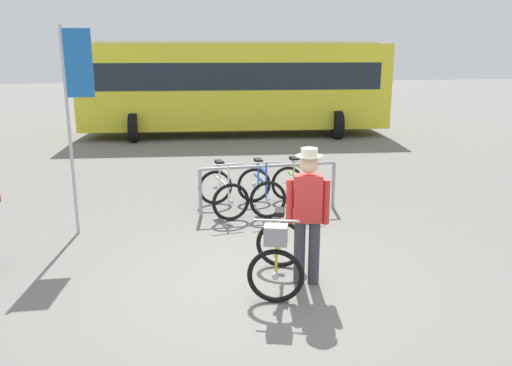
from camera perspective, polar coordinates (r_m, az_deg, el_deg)
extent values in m
plane|color=slate|center=(6.73, 0.63, -10.71)|extent=(80.00, 80.00, 0.00)
cylinder|color=#99999E|center=(9.10, -6.09, -1.13)|extent=(0.06, 0.06, 0.85)
cylinder|color=#99999E|center=(9.68, 8.45, -0.25)|extent=(0.06, 0.06, 0.85)
cylinder|color=#99999E|center=(9.21, 1.42, 1.87)|extent=(2.45, 0.23, 0.05)
torus|color=black|center=(9.83, -4.47, -0.48)|extent=(0.66, 0.19, 0.66)
cylinder|color=#B7B7BC|center=(9.83, -4.47, -0.48)|extent=(0.09, 0.08, 0.08)
torus|color=black|center=(8.88, -2.76, -2.09)|extent=(0.66, 0.19, 0.66)
cylinder|color=#B7B7BC|center=(8.88, -2.76, -2.09)|extent=(0.09, 0.08, 0.08)
cube|color=silver|center=(9.30, -3.68, 0.09)|extent=(0.21, 0.91, 0.04)
cube|color=silver|center=(9.20, -3.62, 1.37)|extent=(0.15, 0.61, 0.04)
cylinder|color=silver|center=(9.46, -3.99, 0.64)|extent=(0.03, 0.03, 0.55)
cube|color=black|center=(9.39, -4.02, 2.27)|extent=(0.16, 0.26, 0.06)
cylinder|color=silver|center=(8.91, -3.01, 0.06)|extent=(0.03, 0.03, 0.63)
cylinder|color=#B7B7BC|center=(8.84, -3.04, 2.04)|extent=(0.52, 0.12, 0.03)
torus|color=black|center=(9.96, -0.21, -0.23)|extent=(0.67, 0.15, 0.66)
cylinder|color=#B7B7BC|center=(9.96, -0.21, -0.23)|extent=(0.09, 0.07, 0.08)
torus|color=black|center=(9.01, 1.32, -1.84)|extent=(0.67, 0.15, 0.66)
cylinder|color=#B7B7BC|center=(9.01, 1.32, -1.84)|extent=(0.09, 0.07, 0.08)
cube|color=#2D56B7|center=(9.43, 0.52, 0.32)|extent=(0.12, 0.92, 0.04)
cube|color=#2D56B7|center=(9.33, 0.60, 1.59)|extent=(0.09, 0.61, 0.04)
cylinder|color=#2D56B7|center=(9.59, 0.25, 0.88)|extent=(0.03, 0.03, 0.55)
cube|color=black|center=(9.53, 0.25, 2.48)|extent=(0.14, 0.25, 0.06)
cylinder|color=#2D56B7|center=(9.04, 1.13, 0.29)|extent=(0.03, 0.03, 0.63)
cylinder|color=#B7B7BC|center=(8.97, 1.14, 2.24)|extent=(0.52, 0.07, 0.03)
torus|color=black|center=(10.12, 3.44, -0.02)|extent=(0.66, 0.19, 0.66)
cylinder|color=#B7B7BC|center=(10.12, 3.44, -0.02)|extent=(0.09, 0.07, 0.08)
torus|color=black|center=(9.22, 5.78, -1.53)|extent=(0.66, 0.19, 0.66)
cylinder|color=#B7B7BC|center=(9.22, 5.78, -1.53)|extent=(0.09, 0.07, 0.08)
cube|color=#9ED14C|center=(9.61, 4.58, 0.55)|extent=(0.19, 0.91, 0.04)
cube|color=#9ED14C|center=(9.51, 4.73, 1.80)|extent=(0.14, 0.61, 0.04)
cylinder|color=#9ED14C|center=(9.76, 4.17, 1.08)|extent=(0.03, 0.03, 0.55)
cube|color=black|center=(9.70, 4.20, 2.66)|extent=(0.16, 0.26, 0.06)
cylinder|color=#9ED14C|center=(9.24, 5.52, 0.54)|extent=(0.03, 0.03, 0.63)
cylinder|color=#B7B7BC|center=(9.17, 5.57, 2.45)|extent=(0.52, 0.11, 0.03)
torus|color=black|center=(7.03, 2.70, -6.66)|extent=(0.65, 0.22, 0.66)
cylinder|color=#B7B7BC|center=(7.03, 2.70, -6.66)|extent=(0.09, 0.08, 0.08)
torus|color=black|center=(6.09, 2.14, -10.12)|extent=(0.65, 0.22, 0.66)
cylinder|color=#B7B7BC|center=(6.09, 2.14, -10.12)|extent=(0.09, 0.08, 0.08)
cube|color=yellow|center=(6.48, 2.46, -6.43)|extent=(0.27, 0.90, 0.04)
cube|color=yellow|center=(6.35, 2.46, -4.70)|extent=(0.19, 0.60, 0.04)
cylinder|color=yellow|center=(6.63, 2.57, -5.46)|extent=(0.03, 0.03, 0.55)
cube|color=black|center=(6.54, 2.59, -3.20)|extent=(0.18, 0.26, 0.06)
cylinder|color=yellow|center=(6.08, 2.25, -6.94)|extent=(0.03, 0.03, 0.63)
cylinder|color=#B7B7BC|center=(5.98, 2.28, -4.13)|extent=(0.51, 0.16, 0.03)
cube|color=gray|center=(5.88, 2.17, -5.68)|extent=(0.30, 0.26, 0.22)
cylinder|color=#383842|center=(6.56, 4.76, -7.54)|extent=(0.14, 0.14, 0.82)
cylinder|color=#383842|center=(6.57, 6.34, -7.55)|extent=(0.14, 0.14, 0.82)
cube|color=red|center=(6.34, 5.71, -1.67)|extent=(0.37, 0.27, 0.58)
cylinder|color=red|center=(6.36, 3.71, -2.03)|extent=(0.09, 0.09, 0.55)
cylinder|color=red|center=(6.38, 7.66, -2.07)|extent=(0.09, 0.09, 0.55)
sphere|color=beige|center=(6.23, 5.80, 2.04)|extent=(0.22, 0.22, 0.22)
cylinder|color=beige|center=(6.21, 5.83, 2.94)|extent=(0.32, 0.32, 0.02)
cylinder|color=beige|center=(6.20, 5.84, 3.39)|extent=(0.20, 0.20, 0.09)
cube|color=yellow|center=(17.82, -2.34, 10.61)|extent=(10.12, 3.03, 2.70)
cube|color=#19232D|center=(17.80, -2.35, 11.73)|extent=(9.32, 3.01, 0.84)
cube|color=silver|center=(17.78, -2.38, 15.08)|extent=(9.11, 2.73, 0.08)
cylinder|color=black|center=(16.83, -13.22, 5.89)|extent=(0.30, 0.91, 0.90)
cylinder|color=black|center=(19.28, -12.28, 7.01)|extent=(0.30, 0.91, 0.90)
cylinder|color=black|center=(17.21, 8.88, 6.29)|extent=(0.30, 0.91, 0.90)
cylinder|color=black|center=(19.62, 7.08, 7.35)|extent=(0.30, 0.91, 0.90)
cylinder|color=#B2B2B7|center=(8.48, -19.68, 5.07)|extent=(0.05, 0.05, 3.20)
cube|color=blue|center=(8.35, -18.79, 12.28)|extent=(0.40, 0.03, 1.00)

